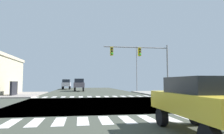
{
  "coord_description": "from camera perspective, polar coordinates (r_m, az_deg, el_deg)",
  "views": [
    {
      "loc": [
        -1.91,
        -16.39,
        1.71
      ],
      "look_at": [
        1.87,
        7.06,
        3.5
      ],
      "focal_mm": 32.18,
      "sensor_mm": 36.0,
      "label": 1
    }
  ],
  "objects": [
    {
      "name": "street_lamp",
      "position": [
        36.07,
        6.67,
        0.71
      ],
      "size": [
        1.78,
        0.32,
        8.11
      ],
      "color": "gray",
      "rests_on": "ground"
    },
    {
      "name": "sedan_outer_4",
      "position": [
        7.26,
        23.76,
        -8.59
      ],
      "size": [
        1.8,
        4.3,
        1.88
      ],
      "color": "black",
      "rests_on": "ground"
    },
    {
      "name": "suv_inner_3",
      "position": [
        48.75,
        -12.83,
        -4.57
      ],
      "size": [
        1.96,
        4.6,
        2.34
      ],
      "rotation": [
        0.0,
        0.0,
        3.14
      ],
      "color": "black",
      "rests_on": "ground"
    },
    {
      "name": "sidewalk_corner_ne",
      "position": [
        32.11,
        18.67,
        -7.0
      ],
      "size": [
        12.0,
        12.0,
        0.14
      ],
      "color": "gray",
      "rests_on": "ground"
    },
    {
      "name": "traffic_signal_mast",
      "position": [
        24.55,
        8.72,
        2.74
      ],
      "size": [
        8.02,
        0.55,
        6.29
      ],
      "color": "gray",
      "rests_on": "ground"
    },
    {
      "name": "crosswalk_near",
      "position": [
        9.4,
        1.21,
        -14.74
      ],
      "size": [
        13.5,
        2.0,
        0.01
      ],
      "color": "silver",
      "rests_on": "ground"
    },
    {
      "name": "ground",
      "position": [
        16.59,
        -2.54,
        -10.29
      ],
      "size": [
        90.0,
        90.0,
        0.05
      ],
      "color": "#3E4238"
    },
    {
      "name": "crosswalk_far",
      "position": [
        23.81,
        -5.19,
        -8.39
      ],
      "size": [
        13.5,
        2.0,
        0.01
      ],
      "color": "silver",
      "rests_on": "ground"
    },
    {
      "name": "suv_farside_1",
      "position": [
        38.76,
        -9.32,
        -4.71
      ],
      "size": [
        1.96,
        4.6,
        2.34
      ],
      "rotation": [
        0.0,
        0.0,
        3.14
      ],
      "color": "black",
      "rests_on": "ground"
    }
  ]
}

